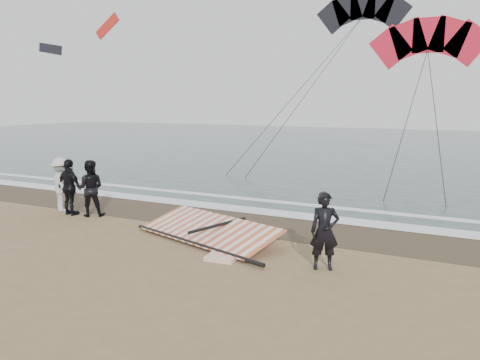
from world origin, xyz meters
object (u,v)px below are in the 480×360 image
object	(u,v)px
board_white	(237,246)
board_cream	(181,222)
man_main	(325,231)
sail_rig	(209,231)

from	to	relation	value
board_white	board_cream	size ratio (longest dim) A/B	1.18
board_white	board_cream	world-z (taller)	board_white
man_main	sail_rig	distance (m)	3.74
man_main	sail_rig	world-z (taller)	man_main
board_cream	sail_rig	xyz separation A→B (m)	(1.60, -1.00, 0.15)
board_white	sail_rig	xyz separation A→B (m)	(-1.08, 0.42, 0.15)
board_white	sail_rig	bearing A→B (deg)	153.59
man_main	board_cream	world-z (taller)	man_main
man_main	board_white	distance (m)	2.66
board_white	sail_rig	world-z (taller)	sail_rig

